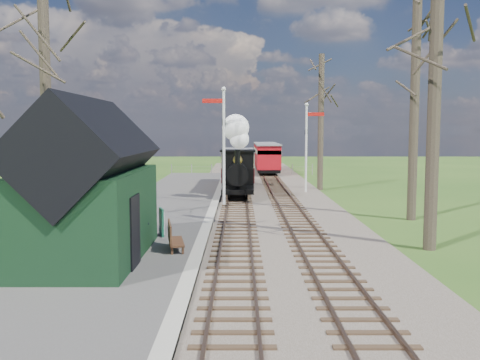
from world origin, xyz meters
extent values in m
plane|color=#2A5219|center=(0.00, 0.00, 0.00)|extent=(140.00, 140.00, 0.00)
ellipsoid|color=#385B23|center=(-25.00, 60.00, -14.76)|extent=(57.60, 36.00, 16.20)
ellipsoid|color=#385B23|center=(10.00, 65.00, -18.04)|extent=(70.40, 44.00, 19.80)
ellipsoid|color=#385B23|center=(-8.00, 70.00, -16.40)|extent=(64.00, 40.00, 18.00)
cube|color=brown|center=(1.30, 22.00, 0.05)|extent=(8.00, 60.00, 0.10)
cube|color=brown|center=(-0.50, 22.00, 0.14)|extent=(0.07, 60.00, 0.12)
cube|color=brown|center=(0.50, 22.00, 0.14)|extent=(0.07, 60.00, 0.12)
cube|color=#38281C|center=(0.00, 22.00, 0.10)|extent=(1.60, 60.00, 0.09)
cube|color=brown|center=(2.10, 22.00, 0.14)|extent=(0.07, 60.00, 0.12)
cube|color=brown|center=(3.10, 22.00, 0.14)|extent=(0.07, 60.00, 0.12)
cube|color=#38281C|center=(2.60, 22.00, 0.10)|extent=(1.60, 60.00, 0.09)
cube|color=#474442|center=(-3.50, 14.00, 0.10)|extent=(5.00, 44.00, 0.20)
cube|color=#B2AD9E|center=(-1.20, 14.00, 0.10)|extent=(0.40, 44.00, 0.21)
cube|color=black|center=(-4.30, 4.00, 1.50)|extent=(3.00, 6.00, 2.60)
cube|color=black|center=(-4.30, 4.00, 3.35)|extent=(3.25, 6.30, 3.25)
cube|color=black|center=(-2.78, 3.00, 1.20)|extent=(0.06, 1.20, 2.00)
cylinder|color=silver|center=(-0.70, 16.00, 3.00)|extent=(0.14, 0.14, 6.00)
sphere|color=silver|center=(-0.70, 16.00, 6.10)|extent=(0.24, 0.24, 0.24)
cube|color=#B7140F|center=(-1.25, 16.00, 5.50)|extent=(1.10, 0.08, 0.22)
cube|color=black|center=(-0.70, 16.00, 4.40)|extent=(0.18, 0.06, 0.30)
cylinder|color=silver|center=(4.30, 22.00, 2.75)|extent=(0.14, 0.14, 5.50)
sphere|color=silver|center=(4.30, 22.00, 5.60)|extent=(0.24, 0.24, 0.24)
cube|color=#B7140F|center=(4.85, 22.00, 5.00)|extent=(1.10, 0.08, 0.22)
cube|color=black|center=(4.30, 22.00, 3.90)|extent=(0.18, 0.06, 0.30)
cylinder|color=#382D23|center=(-7.30, 9.00, 5.50)|extent=(0.41, 0.41, 11.00)
cylinder|color=#382D23|center=(6.50, 6.00, 6.00)|extent=(0.42, 0.42, 12.00)
cylinder|color=#382D23|center=(7.80, 12.00, 5.00)|extent=(0.40, 0.40, 10.00)
cylinder|color=#382D23|center=(5.50, 24.00, 4.50)|extent=(0.39, 0.39, 9.00)
cube|color=slate|center=(0.30, 36.00, 0.75)|extent=(12.60, 0.02, 0.01)
cube|color=slate|center=(0.30, 36.00, 0.45)|extent=(12.60, 0.02, 0.02)
cylinder|color=slate|center=(0.30, 36.00, 0.50)|extent=(0.08, 0.08, 1.00)
cube|color=black|center=(0.00, 18.94, 0.67)|extent=(1.76, 4.15, 0.26)
cylinder|color=black|center=(0.00, 18.31, 1.60)|extent=(1.14, 2.70, 1.14)
cube|color=black|center=(0.00, 20.18, 1.70)|extent=(1.87, 1.66, 2.07)
cylinder|color=black|center=(0.00, 17.28, 2.53)|extent=(0.29, 0.29, 0.83)
sphere|color=gold|center=(0.00, 18.63, 2.33)|extent=(0.54, 0.54, 0.54)
sphere|color=white|center=(0.10, 17.28, 3.52)|extent=(1.04, 1.04, 1.04)
sphere|color=white|center=(-0.10, 17.38, 4.14)|extent=(1.45, 1.45, 1.45)
cylinder|color=black|center=(-0.50, 17.69, 0.53)|extent=(0.10, 0.66, 0.66)
cylinder|color=black|center=(0.50, 17.69, 0.53)|extent=(0.10, 0.66, 0.66)
cube|color=black|center=(0.00, 24.94, 0.56)|extent=(1.97, 7.26, 0.31)
cube|color=#501214|center=(0.00, 24.94, 1.19)|extent=(2.07, 7.26, 0.93)
cube|color=beige|center=(0.00, 24.94, 2.12)|extent=(2.07, 7.26, 0.93)
cube|color=slate|center=(0.00, 24.94, 2.64)|extent=(2.18, 7.47, 0.12)
cube|color=black|center=(2.60, 35.75, 0.56)|extent=(1.93, 5.08, 0.30)
cube|color=#A20D15|center=(2.60, 35.75, 1.17)|extent=(2.03, 5.08, 0.91)
cube|color=beige|center=(2.60, 35.75, 2.08)|extent=(2.03, 5.08, 0.91)
cube|color=slate|center=(2.60, 35.75, 2.59)|extent=(2.13, 5.29, 0.12)
cube|color=black|center=(2.60, 41.25, 0.56)|extent=(1.93, 5.08, 0.30)
cube|color=#A20D15|center=(2.60, 41.25, 1.17)|extent=(2.03, 5.08, 0.91)
cube|color=beige|center=(2.60, 41.25, 2.08)|extent=(2.03, 5.08, 0.91)
cube|color=slate|center=(2.60, 41.25, 2.59)|extent=(2.13, 5.29, 0.12)
cube|color=#114F36|center=(-2.70, 7.40, 0.70)|extent=(0.27, 0.67, 0.99)
cube|color=silver|center=(-2.65, 7.42, 0.70)|extent=(0.19, 0.56, 0.81)
cube|color=#4A2C1A|center=(-1.90, 5.14, 0.45)|extent=(0.70, 1.60, 0.07)
cube|color=#4A2C1A|center=(-2.10, 5.11, 0.75)|extent=(0.32, 1.53, 0.66)
cube|color=#4A2C1A|center=(-1.74, 4.48, 0.31)|extent=(0.07, 0.07, 0.22)
cube|color=#4A2C1A|center=(-2.07, 5.80, 0.31)|extent=(0.07, 0.07, 0.22)
imported|color=black|center=(-2.95, 5.18, 0.94)|extent=(0.45, 0.59, 1.47)
camera|label=1|loc=(0.14, -11.64, 3.99)|focal=40.00mm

